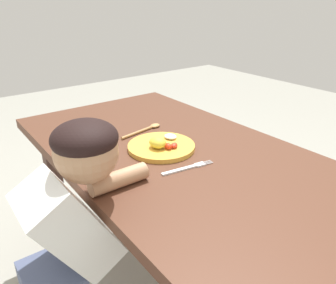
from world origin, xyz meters
TOP-DOWN VIEW (x-y plane):
  - dining_table at (0.00, 0.00)m, footprint 1.47×0.82m
  - plate at (-0.04, -0.04)m, footprint 0.26×0.26m
  - fork at (0.15, -0.07)m, footprint 0.05×0.20m
  - spoon at (-0.24, 0.02)m, footprint 0.07×0.22m
  - person at (0.11, -0.50)m, footprint 0.21×0.42m

SIDE VIEW (x-z plane):
  - person at x=0.11m, z-range 0.05..1.04m
  - dining_table at x=0.00m, z-range 0.27..1.02m
  - fork at x=0.15m, z-range 0.74..0.75m
  - spoon at x=-0.24m, z-range 0.74..0.76m
  - plate at x=-0.04m, z-range 0.73..0.79m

